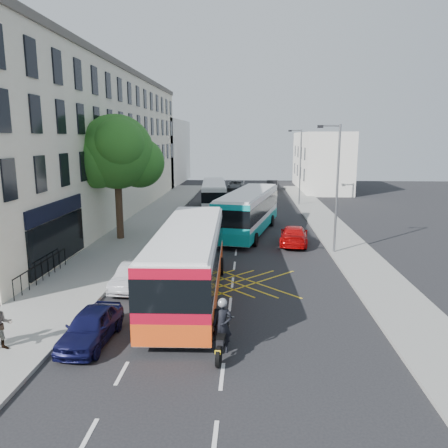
# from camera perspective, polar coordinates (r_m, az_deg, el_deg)

# --- Properties ---
(ground) EXTENTS (120.00, 120.00, 0.00)m
(ground) POSITION_cam_1_polar(r_m,az_deg,el_deg) (17.17, 0.36, -14.17)
(ground) COLOR black
(ground) RESTS_ON ground
(pavement_left) EXTENTS (5.00, 70.00, 0.15)m
(pavement_left) POSITION_cam_1_polar(r_m,az_deg,el_deg) (32.69, -13.34, -1.91)
(pavement_left) COLOR gray
(pavement_left) RESTS_ON ground
(pavement_right) EXTENTS (3.00, 70.00, 0.15)m
(pavement_right) POSITION_cam_1_polar(r_m,az_deg,el_deg) (32.06, 15.27, -2.27)
(pavement_right) COLOR gray
(pavement_right) RESTS_ON ground
(terrace_main) EXTENTS (8.30, 45.00, 13.50)m
(terrace_main) POSITION_cam_1_polar(r_m,az_deg,el_deg) (42.61, -17.32, 9.98)
(terrace_main) COLOR beige
(terrace_main) RESTS_ON ground
(terrace_far) EXTENTS (8.00, 20.00, 10.00)m
(terrace_far) POSITION_cam_1_polar(r_m,az_deg,el_deg) (72.05, -8.72, 9.31)
(terrace_far) COLOR silver
(terrace_far) RESTS_ON ground
(building_right) EXTENTS (6.00, 18.00, 8.00)m
(building_right) POSITION_cam_1_polar(r_m,az_deg,el_deg) (64.39, 12.49, 8.05)
(building_right) COLOR silver
(building_right) RESTS_ON ground
(street_tree) EXTENTS (6.30, 5.70, 8.80)m
(street_tree) POSITION_cam_1_polar(r_m,az_deg,el_deg) (31.85, -13.89, 9.03)
(street_tree) COLOR #382619
(street_tree) RESTS_ON pavement_left
(lamp_near) EXTENTS (1.45, 0.15, 8.00)m
(lamp_near) POSITION_cam_1_polar(r_m,az_deg,el_deg) (28.15, 14.39, 5.32)
(lamp_near) COLOR slate
(lamp_near) RESTS_ON pavement_right
(lamp_far) EXTENTS (1.45, 0.15, 8.00)m
(lamp_far) POSITION_cam_1_polar(r_m,az_deg,el_deg) (47.87, 9.82, 7.85)
(lamp_far) COLOR slate
(lamp_far) RESTS_ON pavement_right
(railings) EXTENTS (0.08, 5.60, 1.14)m
(railings) POSITION_cam_1_polar(r_m,az_deg,el_deg) (24.20, -22.66, -5.57)
(railings) COLOR black
(railings) RESTS_ON pavement_left
(bus_near) EXTENTS (3.22, 11.96, 3.34)m
(bus_near) POSITION_cam_1_polar(r_m,az_deg,el_deg) (20.40, -4.58, -4.73)
(bus_near) COLOR silver
(bus_near) RESTS_ON ground
(bus_mid) EXTENTS (5.09, 12.02, 3.29)m
(bus_mid) POSITION_cam_1_polar(r_m,az_deg,el_deg) (33.70, 3.20, 1.65)
(bus_mid) COLOR silver
(bus_mid) RESTS_ON ground
(bus_far) EXTENTS (3.15, 10.25, 2.84)m
(bus_far) POSITION_cam_1_polar(r_m,az_deg,el_deg) (45.09, -1.33, 3.82)
(bus_far) COLOR silver
(bus_far) RESTS_ON ground
(motorbike) EXTENTS (0.75, 2.35, 2.08)m
(motorbike) POSITION_cam_1_polar(r_m,az_deg,el_deg) (15.28, -0.22, -13.49)
(motorbike) COLOR black
(motorbike) RESTS_ON ground
(parked_car_blue) EXTENTS (1.67, 3.77, 1.26)m
(parked_car_blue) POSITION_cam_1_polar(r_m,az_deg,el_deg) (16.98, -16.99, -12.67)
(parked_car_blue) COLOR #0E0F38
(parked_car_blue) RESTS_ON ground
(parked_car_silver) EXTENTS (1.62, 3.83, 1.23)m
(parked_car_silver) POSITION_cam_1_polar(r_m,az_deg,el_deg) (22.24, -11.78, -6.66)
(parked_car_silver) COLOR #A4A5AC
(parked_car_silver) RESTS_ON ground
(red_hatchback) EXTENTS (2.36, 4.76, 1.33)m
(red_hatchback) POSITION_cam_1_polar(r_m,az_deg,el_deg) (30.74, 9.11, -1.45)
(red_hatchback) COLOR red
(red_hatchback) RESTS_ON ground
(distant_car_grey) EXTENTS (2.32, 4.82, 1.32)m
(distant_car_grey) POSITION_cam_1_polar(r_m,az_deg,el_deg) (61.62, 1.48, 5.06)
(distant_car_grey) COLOR #45484D
(distant_car_grey) RESTS_ON ground
(distant_car_silver) EXTENTS (1.54, 3.72, 1.26)m
(distant_car_silver) POSITION_cam_1_polar(r_m,az_deg,el_deg) (57.41, 4.95, 4.53)
(distant_car_silver) COLOR #989A9F
(distant_car_silver) RESTS_ON ground
(distant_car_dark) EXTENTS (1.83, 4.36, 1.40)m
(distant_car_dark) POSITION_cam_1_polar(r_m,az_deg,el_deg) (62.28, 6.32, 5.10)
(distant_car_dark) COLOR black
(distant_car_dark) RESTS_ON ground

